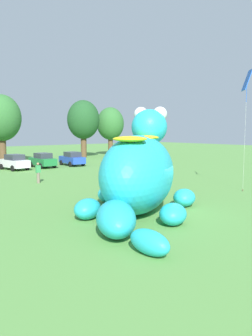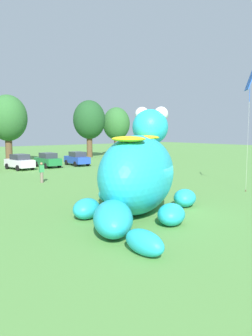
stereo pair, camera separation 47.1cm
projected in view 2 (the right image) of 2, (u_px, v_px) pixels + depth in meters
The scene contains 12 objects.
ground_plane at pixel (165, 213), 17.78m from camera, with size 160.00×160.00×0.00m, color #568E42.
giant_inflatable_creature at pixel (138, 173), 17.69m from camera, with size 9.13×9.88×5.78m.
car_white at pixel (20, 162), 37.50m from camera, with size 2.28×4.26×1.72m.
car_green at pixel (48, 160), 39.78m from camera, with size 1.95×4.11×1.72m.
car_blue at pixel (77, 159), 41.84m from camera, with size 2.16×4.21×1.72m.
tree_centre_left at pixel (8, 118), 44.70m from camera, with size 5.11×5.11×9.08m.
tree_centre at pixel (89, 120), 54.21m from camera, with size 5.18×5.18×9.20m.
tree_centre_right at pixel (116, 124), 58.76m from camera, with size 4.72×4.72×8.38m.
spectator_near_inflatable at pixel (115, 173), 27.84m from camera, with size 0.38×0.26×1.71m.
spectator_mid_field at pixel (124, 167), 32.09m from camera, with size 0.38×0.26×1.71m.
spectator_by_cars at pixel (42, 173), 27.91m from camera, with size 0.38×0.26×1.71m.
tethered_flying_kite at pixel (250, 82), 23.05m from camera, with size 1.13×1.13×8.53m.
Camera 2 is at (-12.41, -12.37, 4.32)m, focal length 35.91 mm.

